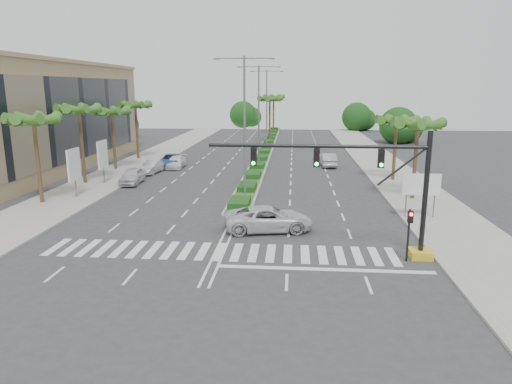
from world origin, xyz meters
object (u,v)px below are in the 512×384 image
Objects in this scene: car_parked_d at (176,162)px; car_crossing at (269,219)px; car_parked_b at (152,167)px; car_right at (328,160)px; car_parked_a at (132,176)px; car_parked_c at (171,161)px.

car_parked_d is 0.81× the size of car_crossing.
car_parked_b is 0.87× the size of car_right.
car_parked_a is 5.63m from car_parked_b.
car_parked_d is at bearing 74.32° from car_parked_a.
car_parked_c is 19.20m from car_right.
car_parked_a reaches higher than car_parked_d.
car_parked_c is (0.99, 4.45, 0.07)m from car_parked_b.
car_parked_b is 4.24m from car_parked_d.
car_parked_d is (2.03, 9.45, -0.09)m from car_parked_a.
car_right is at bearing 3.84° from car_parked_c.
car_parked_a reaches higher than car_parked_b.
car_parked_a is 0.95× the size of car_right.
car_parked_a is at bearing -85.63° from car_parked_b.
car_parked_a is 23.58m from car_right.
car_parked_a is at bearing -98.69° from car_parked_c.
car_parked_d is 18.45m from car_right.
car_right is (19.10, 1.92, 0.03)m from car_parked_c.
car_parked_d is 0.99× the size of car_right.
car_parked_c reaches higher than car_parked_b.
car_parked_c is at bearing 83.92° from car_parked_b.
car_crossing is at bearing 75.77° from car_right.
car_parked_b and car_parked_d have the same top height.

